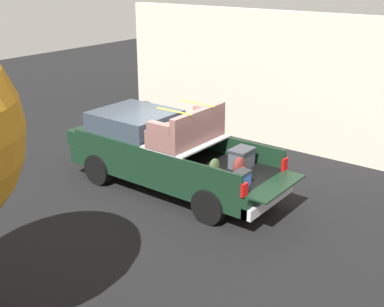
{
  "coord_description": "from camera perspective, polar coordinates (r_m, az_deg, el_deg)",
  "views": [
    {
      "loc": [
        -7.41,
        8.94,
        5.33
      ],
      "look_at": [
        -0.6,
        0.0,
        1.1
      ],
      "focal_mm": 46.87,
      "sensor_mm": 36.0,
      "label": 1
    }
  ],
  "objects": [
    {
      "name": "pickup_truck",
      "position": [
        12.62,
        -3.42,
        0.3
      ],
      "size": [
        6.05,
        2.06,
        2.23
      ],
      "color": "black",
      "rests_on": "ground_plane"
    },
    {
      "name": "ground_plane",
      "position": [
        12.77,
        -2.15,
        -4.05
      ],
      "size": [
        40.0,
        40.0,
        0.0
      ],
      "primitive_type": "plane",
      "color": "black"
    },
    {
      "name": "trash_can",
      "position": [
        17.15,
        -5.68,
        4.16
      ],
      "size": [
        0.6,
        0.6,
        0.98
      ],
      "color": "#2D2D33",
      "rests_on": "ground_plane"
    },
    {
      "name": "building_facade",
      "position": [
        15.92,
        7.62,
        8.57
      ],
      "size": [
        10.0,
        0.36,
        4.1
      ],
      "primitive_type": "cube",
      "color": "beige",
      "rests_on": "ground_plane"
    }
  ]
}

